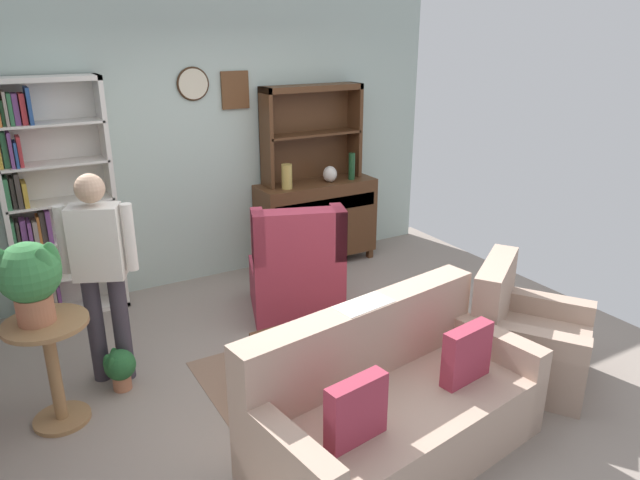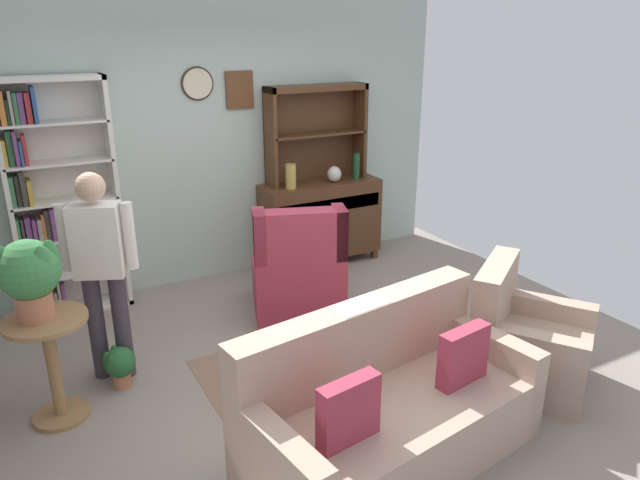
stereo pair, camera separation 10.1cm
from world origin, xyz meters
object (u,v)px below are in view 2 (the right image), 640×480
vase_round (334,174)px  person_reading (101,263)px  sideboard (320,219)px  couch_floral (387,409)px  bookshelf (54,202)px  plant_stand (52,358)px  bottle_wine (356,166)px  wingback_chair (298,275)px  potted_plant_large (30,274)px  vase_tall (291,176)px  book_stack (331,331)px  potted_plant_small (119,364)px  armchair_floral (525,344)px  coffee_table (313,342)px  sideboard_hutch (315,120)px

vase_round → person_reading: (-2.57, -1.17, -0.10)m
sideboard → couch_floral: size_ratio=0.68×
bookshelf → plant_stand: 1.79m
couch_floral → sideboard: bearing=68.5°
bottle_wine → wingback_chair: size_ratio=0.27×
couch_floral → potted_plant_large: bearing=142.3°
bookshelf → vase_tall: bearing=-4.2°
bottle_wine → book_stack: bottle_wine is taller
vase_tall → potted_plant_small: size_ratio=0.81×
book_stack → potted_plant_small: bearing=151.5°
potted_plant_small → person_reading: 0.75m
sideboard → person_reading: 2.77m
sideboard → armchair_floral: sideboard is taller
bookshelf → book_stack: size_ratio=9.36×
couch_floral → potted_plant_large: (-1.75, 1.35, 0.73)m
person_reading → plant_stand: bearing=-139.9°
vase_tall → vase_round: (0.52, 0.01, -0.04)m
armchair_floral → vase_tall: bearing=102.5°
bottle_wine → person_reading: 3.06m
bottle_wine → book_stack: (-1.48, -2.05, -0.61)m
book_stack → vase_tall: bearing=71.2°
bottle_wine → couch_floral: bearing=-118.5°
plant_stand → vase_tall: bearing=31.4°
bottle_wine → potted_plant_small: bottle_wine is taller
coffee_table → armchair_floral: bearing=-25.7°
bookshelf → wingback_chair: size_ratio=2.00×
potted_plant_large → potted_plant_small: 1.00m
bottle_wine → potted_plant_small: bearing=-154.9°
plant_stand → potted_plant_small: 0.54m
sideboard → coffee_table: 2.40m
potted_plant_small → bottle_wine: bearing=25.1°
vase_round → bottle_wine: size_ratio=0.59×
vase_tall → plant_stand: (-2.47, -1.51, -0.59)m
bookshelf → sideboard: 2.65m
bottle_wine → vase_tall: bearing=179.3°
potted_plant_large → potted_plant_small: size_ratio=1.69×
bottle_wine → wingback_chair: 1.64m
armchair_floral → potted_plant_small: bearing=153.1°
bookshelf → vase_tall: (2.21, -0.16, 0.00)m
couch_floral → armchair_floral: size_ratio=1.79×
vase_tall → person_reading: size_ratio=0.16×
potted_plant_large → book_stack: (1.81, -0.57, -0.60)m
sideboard → armchair_floral: size_ratio=1.22×
bookshelf → bottle_wine: (2.99, -0.17, 0.02)m
bookshelf → person_reading: bearing=-83.3°
vase_round → coffee_table: vase_round is taller
sideboard_hutch → person_reading: (-2.44, -1.34, -0.65)m
couch_floral → wingback_chair: size_ratio=1.81×
bookshelf → sideboard: size_ratio=1.62×
potted_plant_small → sideboard_hutch: bearing=32.0°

